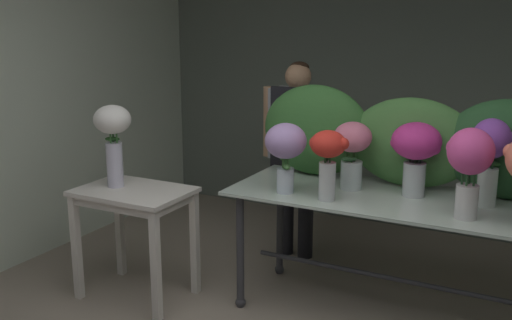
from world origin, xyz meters
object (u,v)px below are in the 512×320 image
display_table_glass (390,217)px  vase_lilac_ranunculus (285,147)px  vase_rosy_freesia (351,148)px  vase_white_roses_tall (113,134)px  vase_magenta_roses (416,150)px  side_table_white (134,205)px  vase_fuchsia_peonies (469,161)px  vase_scarlet_dahlias (328,155)px  florist (297,140)px  vase_violet_anemones (490,152)px

display_table_glass → vase_lilac_ranunculus: bearing=-160.7°
vase_rosy_freesia → vase_white_roses_tall: size_ratio=0.78×
vase_rosy_freesia → vase_magenta_roses: 0.40m
side_table_white → vase_fuchsia_peonies: size_ratio=1.53×
side_table_white → vase_rosy_freesia: size_ratio=1.76×
display_table_glass → vase_scarlet_dahlias: 0.57m
vase_fuchsia_peonies → vase_white_roses_tall: 2.22m
florist → vase_fuchsia_peonies: florist is taller
vase_magenta_roses → vase_white_roses_tall: 1.94m
display_table_glass → vase_fuchsia_peonies: 0.67m
vase_white_roses_tall → florist: bearing=54.6°
vase_white_roses_tall → vase_fuchsia_peonies: bearing=7.2°
vase_fuchsia_peonies → vase_white_roses_tall: bearing=-172.8°
florist → vase_white_roses_tall: bearing=-125.4°
vase_rosy_freesia → vase_violet_anemones: size_ratio=0.84×
vase_rosy_freesia → vase_magenta_roses: bearing=4.1°
display_table_glass → florist: 1.18m
vase_lilac_ranunculus → vase_rosy_freesia: size_ratio=1.01×
vase_rosy_freesia → vase_white_roses_tall: (-1.47, -0.53, 0.05)m
display_table_glass → side_table_white: display_table_glass is taller
florist → vase_scarlet_dahlias: size_ratio=3.66×
vase_lilac_ranunculus → vase_rosy_freesia: (0.34, 0.27, -0.03)m
vase_fuchsia_peonies → vase_scarlet_dahlias: size_ratio=1.18×
display_table_glass → vase_magenta_roses: size_ratio=4.34×
display_table_glass → vase_rosy_freesia: bearing=169.3°
florist → vase_rosy_freesia: size_ratio=3.58×
vase_fuchsia_peonies → side_table_white: bearing=-172.3°
florist → vase_fuchsia_peonies: 1.65m
side_table_white → vase_lilac_ranunculus: bearing=15.1°
display_table_glass → vase_rosy_freesia: 0.49m
display_table_glass → vase_lilac_ranunculus: vase_lilac_ranunculus is taller
vase_magenta_roses → vase_violet_anemones: vase_violet_anemones is taller
vase_lilac_ranunculus → side_table_white: bearing=-164.9°
florist → vase_magenta_roses: bearing=-29.7°
vase_magenta_roses → vase_white_roses_tall: vase_white_roses_tall is taller
vase_scarlet_dahlias → vase_white_roses_tall: bearing=-170.4°
display_table_glass → vase_fuchsia_peonies: vase_fuchsia_peonies is taller
florist → vase_lilac_ranunculus: bearing=-70.7°
vase_magenta_roses → vase_white_roses_tall: size_ratio=0.82×
side_table_white → vase_white_roses_tall: 0.49m
vase_fuchsia_peonies → vase_rosy_freesia: vase_fuchsia_peonies is taller
vase_rosy_freesia → side_table_white: bearing=-157.9°
florist → vase_fuchsia_peonies: bearing=-32.3°
vase_rosy_freesia → vase_magenta_roses: size_ratio=0.95×
vase_rosy_freesia → display_table_glass: bearing=-10.7°
side_table_white → vase_scarlet_dahlias: (1.27, 0.24, 0.43)m
vase_fuchsia_peonies → vase_magenta_roses: (-0.35, 0.28, -0.03)m
display_table_glass → vase_fuchsia_peonies: bearing=-23.8°
vase_lilac_ranunculus → vase_scarlet_dahlias: 0.29m
florist → vase_white_roses_tall: size_ratio=2.80×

